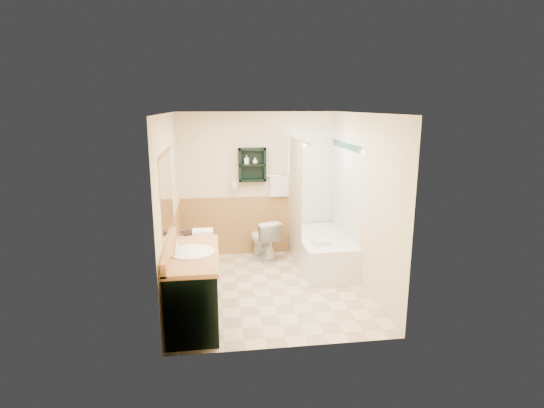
{
  "coord_description": "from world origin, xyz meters",
  "views": [
    {
      "loc": [
        -0.72,
        -5.46,
        2.49
      ],
      "look_at": [
        0.06,
        0.2,
        1.16
      ],
      "focal_mm": 28.0,
      "sensor_mm": 36.0,
      "label": 1
    }
  ],
  "objects": [
    {
      "name": "right_wall",
      "position": [
        1.32,
        0.0,
        1.2
      ],
      "size": [
        0.04,
        3.0,
        2.4
      ],
      "primitive_type": "cube",
      "color": "#F9EBC3",
      "rests_on": "ground"
    },
    {
      "name": "mirror_frame",
      "position": [
        -1.27,
        -0.55,
        1.5
      ],
      "size": [
        1.3,
        1.3,
        1.0
      ],
      "primitive_type": null,
      "color": "#955C30",
      "rests_on": "left_wall"
    },
    {
      "name": "bathtub",
      "position": [
        0.93,
        0.68,
        0.26
      ],
      "size": [
        0.77,
        1.5,
        0.51
      ],
      "primitive_type": "cube",
      "color": "white",
      "rests_on": "ground"
    },
    {
      "name": "toilet",
      "position": [
        0.05,
        1.21,
        0.33
      ],
      "size": [
        0.58,
        0.77,
        0.67
      ],
      "primitive_type": "imported",
      "rotation": [
        0.0,
        0.0,
        3.47
      ],
      "color": "white",
      "rests_on": "ground"
    },
    {
      "name": "shower_curtain",
      "position": [
        0.53,
        0.92,
        1.15
      ],
      "size": [
        1.05,
        1.05,
        1.7
      ],
      "primitive_type": null,
      "color": "#C5B795",
      "rests_on": "curtain_rod"
    },
    {
      "name": "tile_accent",
      "position": [
        1.27,
        0.75,
        1.9
      ],
      "size": [
        1.5,
        1.5,
        0.1
      ],
      "primitive_type": null,
      "color": "#134530",
      "rests_on": "right_wall"
    },
    {
      "name": "towel_bar",
      "position": [
        0.35,
        1.45,
        1.35
      ],
      "size": [
        0.4,
        0.06,
        0.4
      ],
      "primitive_type": null,
      "color": "white",
      "rests_on": "back_wall"
    },
    {
      "name": "curtain_rod",
      "position": [
        0.53,
        0.75,
        2.0
      ],
      "size": [
        0.03,
        1.6,
        0.03
      ],
      "primitive_type": "cylinder",
      "rotation": [
        1.57,
        0.0,
        0.0
      ],
      "color": "silver",
      "rests_on": "back_wall"
    },
    {
      "name": "back_wall",
      "position": [
        0.0,
        1.52,
        1.2
      ],
      "size": [
        2.6,
        0.04,
        2.4
      ],
      "primitive_type": "cube",
      "color": "#F9EBC3",
      "rests_on": "ground"
    },
    {
      "name": "mirror_glass",
      "position": [
        -1.27,
        -0.55,
        1.5
      ],
      "size": [
        1.2,
        1.2,
        0.9
      ],
      "primitive_type": null,
      "color": "white",
      "rests_on": "left_wall"
    },
    {
      "name": "wainscot_left",
      "position": [
        -1.29,
        0.0,
        0.5
      ],
      "size": [
        2.98,
        2.98,
        1.0
      ],
      "primitive_type": null,
      "color": "#B38A48",
      "rests_on": "left_wall"
    },
    {
      "name": "soap_bottle_b",
      "position": [
        -0.05,
        1.4,
        1.61
      ],
      "size": [
        0.11,
        0.12,
        0.08
      ],
      "primitive_type": "imported",
      "rotation": [
        0.0,
        0.0,
        -0.34
      ],
      "color": "white",
      "rests_on": "wall_shelf"
    },
    {
      "name": "wainscot_back",
      "position": [
        0.0,
        1.49,
        0.5
      ],
      "size": [
        2.58,
        2.58,
        1.0
      ],
      "primitive_type": null,
      "color": "#B38A48",
      "rests_on": "back_wall"
    },
    {
      "name": "counter_towel",
      "position": [
        -0.89,
        -0.01,
        0.87
      ],
      "size": [
        0.27,
        0.21,
        0.04
      ],
      "primitive_type": "cube",
      "color": "white",
      "rests_on": "vanity"
    },
    {
      "name": "ceiling",
      "position": [
        0.0,
        0.0,
        2.42
      ],
      "size": [
        2.6,
        3.0,
        0.04
      ],
      "primitive_type": "cube",
      "color": "white",
      "rests_on": "back_wall"
    },
    {
      "name": "soap_bottle_a",
      "position": [
        -0.19,
        1.4,
        1.6
      ],
      "size": [
        0.11,
        0.16,
        0.07
      ],
      "primitive_type": "imported",
      "rotation": [
        0.0,
        0.0,
        -0.38
      ],
      "color": "white",
      "rests_on": "wall_shelf"
    },
    {
      "name": "wall_shelf",
      "position": [
        -0.1,
        1.41,
        1.55
      ],
      "size": [
        0.45,
        0.15,
        0.55
      ],
      "primitive_type": "cube",
      "color": "black",
      "rests_on": "back_wall"
    },
    {
      "name": "hair_dryer",
      "position": [
        -0.4,
        1.43,
        1.2
      ],
      "size": [
        0.1,
        0.24,
        0.18
      ],
      "primitive_type": null,
      "color": "silver",
      "rests_on": "back_wall"
    },
    {
      "name": "tub_towel",
      "position": [
        0.8,
        0.29,
        0.55
      ],
      "size": [
        0.24,
        0.2,
        0.07
      ],
      "primitive_type": "cube",
      "color": "white",
      "rests_on": "bathtub"
    },
    {
      "name": "tile_right",
      "position": [
        1.28,
        0.75,
        1.05
      ],
      "size": [
        1.5,
        1.5,
        2.1
      ],
      "primitive_type": null,
      "color": "white",
      "rests_on": "right_wall"
    },
    {
      "name": "vanity_book",
      "position": [
        -1.16,
        -0.04,
        0.95
      ],
      "size": [
        0.15,
        0.07,
        0.2
      ],
      "primitive_type": "imported",
      "rotation": [
        0.0,
        0.0,
        0.38
      ],
      "color": "black",
      "rests_on": "vanity"
    },
    {
      "name": "floor",
      "position": [
        0.0,
        0.0,
        0.0
      ],
      "size": [
        3.0,
        3.0,
        0.0
      ],
      "primitive_type": "plane",
      "color": "beige",
      "rests_on": "ground"
    },
    {
      "name": "tile_back",
      "position": [
        1.03,
        1.48,
        1.05
      ],
      "size": [
        0.95,
        0.95,
        2.1
      ],
      "primitive_type": null,
      "color": "white",
      "rests_on": "back_wall"
    },
    {
      "name": "left_wall",
      "position": [
        -1.32,
        0.0,
        1.2
      ],
      "size": [
        0.04,
        3.0,
        2.4
      ],
      "primitive_type": "cube",
      "color": "#F9EBC3",
      "rests_on": "ground"
    },
    {
      "name": "vanity",
      "position": [
        -0.99,
        -0.78,
        0.42
      ],
      "size": [
        0.59,
        1.34,
        0.85
      ],
      "primitive_type": "cube",
      "color": "black",
      "rests_on": "ground"
    }
  ]
}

